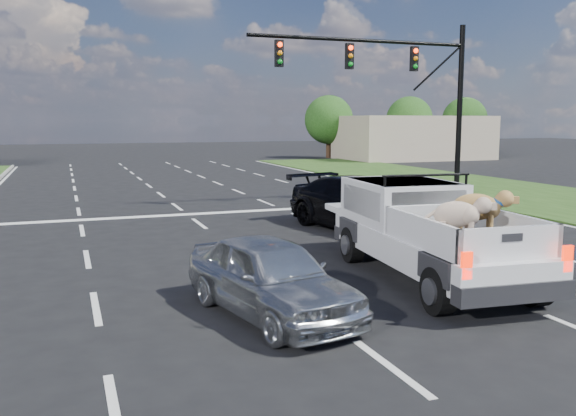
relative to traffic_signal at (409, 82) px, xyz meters
name	(u,v)px	position (x,y,z in m)	size (l,w,h in m)	color
ground	(368,281)	(-7.20, -10.50, -4.73)	(160.00, 160.00, 0.00)	black
road_markings	(266,228)	(-7.20, -3.94, -4.72)	(17.75, 60.00, 0.01)	silver
traffic_signal	(409,82)	(0.00, 0.00, 0.00)	(9.11, 0.31, 7.00)	black
building_right	(413,138)	(14.80, 23.50, -2.93)	(12.00, 7.00, 3.60)	tan
tree_far_d	(329,120)	(8.80, 27.50, -1.44)	(4.20, 4.20, 5.40)	#332114
tree_far_e	(409,120)	(16.80, 27.50, -1.44)	(4.20, 4.20, 5.40)	#332114
tree_far_f	(465,120)	(22.80, 27.50, -1.44)	(4.20, 4.20, 5.40)	#332114
pickup_truck	(426,230)	(-5.98, -10.66, -3.73)	(2.57, 5.88, 2.14)	black
silver_sedan	(271,277)	(-9.73, -11.91, -4.06)	(1.56, 3.89, 1.32)	#A9ACB0
black_coupe	(361,204)	(-4.72, -5.29, -3.95)	(2.19, 5.38, 1.56)	black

